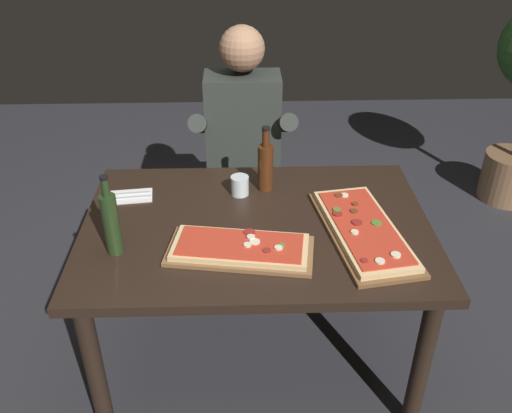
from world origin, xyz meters
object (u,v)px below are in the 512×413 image
Objects in this scene: wine_bottle_dark at (266,165)px; diner_chair at (244,176)px; dining_table at (256,243)px; pizza_rectangular_left at (363,230)px; oil_bottle_amber at (111,222)px; tumbler_near_camera at (240,186)px; seated_diner at (243,143)px; pizza_rectangular_front at (240,249)px.

diner_chair is at bearing 99.13° from wine_bottle_dark.
pizza_rectangular_left reaches higher than dining_table.
oil_bottle_amber reaches higher than tumbler_near_camera.
diner_chair is (-0.09, 0.58, -0.37)m from wine_bottle_dark.
oil_bottle_amber is at bearing -118.36° from seated_diner.
pizza_rectangular_left is at bearing -33.83° from tumbler_near_camera.
pizza_rectangular_left is (0.48, 0.11, 0.00)m from pizza_rectangular_front.
oil_bottle_amber is (-0.95, -0.08, 0.11)m from pizza_rectangular_left.
tumbler_near_camera is 0.50m from seated_diner.
wine_bottle_dark is at bearing 76.36° from pizza_rectangular_front.
diner_chair is (0.49, 1.02, -0.38)m from oil_bottle_amber.
seated_diner is at bearing 88.66° from pizza_rectangular_front.
oil_bottle_amber is at bearing -142.40° from wine_bottle_dark.
tumbler_near_camera reaches higher than pizza_rectangular_left.
oil_bottle_amber is at bearing -175.00° from pizza_rectangular_left.
pizza_rectangular_left is 0.49× the size of seated_diner.
wine_bottle_dark is 0.69m from diner_chair.
dining_table is 4.35× the size of oil_bottle_amber.
oil_bottle_amber is 1.04m from seated_diner.
tumbler_near_camera is at bearing -92.35° from seated_diner.
pizza_rectangular_front is 0.93m from seated_diner.
seated_diner is at bearing 119.19° from pizza_rectangular_left.
oil_bottle_amber is at bearing 177.04° from pizza_rectangular_front.
seated_diner is at bearing -90.00° from diner_chair.
dining_table is 0.35m from wine_bottle_dark.
tumbler_near_camera is (-0.48, 0.32, 0.02)m from pizza_rectangular_left.
seated_diner is at bearing 101.47° from wine_bottle_dark.
tumbler_near_camera is at bearing 40.83° from oil_bottle_amber.
pizza_rectangular_left is 1.08m from diner_chair.
oil_bottle_amber is 1.20m from diner_chair.
wine_bottle_dark reaches higher than diner_chair.
pizza_rectangular_front and pizza_rectangular_left have the same top height.
wine_bottle_dark is (-0.37, 0.36, 0.10)m from pizza_rectangular_left.
diner_chair is at bearing 64.52° from oil_bottle_amber.
dining_table is at bearing -86.58° from seated_diner.
pizza_rectangular_left is at bearing -60.81° from seated_diner.
pizza_rectangular_front is at bearing -2.96° from oil_bottle_amber.
diner_chair is (-0.46, 0.94, -0.27)m from pizza_rectangular_left.
wine_bottle_dark is 0.22× the size of seated_diner.
pizza_rectangular_front is 1.08m from diner_chair.
dining_table is at bearing 168.31° from pizza_rectangular_left.
oil_bottle_amber reaches higher than pizza_rectangular_left.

